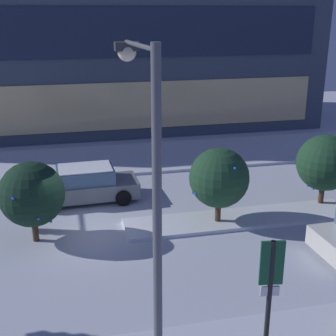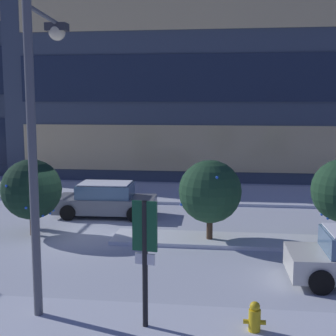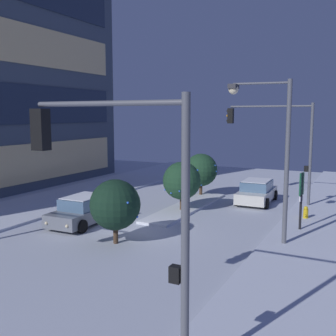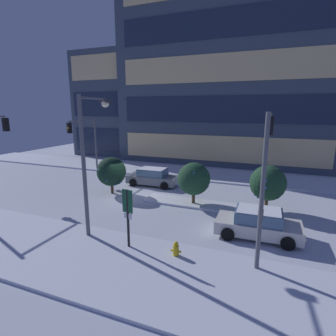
% 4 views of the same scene
% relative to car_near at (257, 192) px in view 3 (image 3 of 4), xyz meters
% --- Properties ---
extents(ground, '(52.00, 52.00, 0.00)m').
position_rel_car_near_xyz_m(ground, '(-9.46, 3.51, -0.71)').
color(ground, silver).
extents(curb_strip_near, '(52.00, 5.20, 0.14)m').
position_rel_car_near_xyz_m(curb_strip_near, '(-9.46, -5.01, -0.64)').
color(curb_strip_near, silver).
rests_on(curb_strip_near, ground).
extents(curb_strip_far, '(52.00, 5.20, 0.14)m').
position_rel_car_near_xyz_m(curb_strip_far, '(-9.46, 12.03, -0.64)').
color(curb_strip_far, silver).
rests_on(curb_strip_far, ground).
extents(median_strip, '(9.00, 1.80, 0.14)m').
position_rel_car_near_xyz_m(median_strip, '(-3.48, 3.43, -0.64)').
color(median_strip, silver).
rests_on(median_strip, ground).
extents(car_near, '(4.39, 2.19, 1.49)m').
position_rel_car_near_xyz_m(car_near, '(0.00, 0.00, 0.00)').
color(car_near, silver).
rests_on(car_near, ground).
extents(car_far, '(4.50, 2.16, 1.49)m').
position_rel_car_near_xyz_m(car_far, '(-9.17, 6.78, 0.00)').
color(car_far, slate).
rests_on(car_far, ground).
extents(traffic_light_corner_near_left, '(0.32, 4.22, 6.17)m').
position_rel_car_near_xyz_m(traffic_light_corner_near_left, '(-18.35, -1.63, 3.51)').
color(traffic_light_corner_near_left, '#565960').
rests_on(traffic_light_corner_near_left, ground).
extents(traffic_light_corner_near_right, '(0.32, 5.52, 6.44)m').
position_rel_car_near_xyz_m(traffic_light_corner_near_right, '(0.18, -1.13, 3.75)').
color(traffic_light_corner_near_right, '#565960').
rests_on(traffic_light_corner_near_right, ground).
extents(street_lamp_arched, '(0.59, 2.69, 7.20)m').
position_rel_car_near_xyz_m(street_lamp_arched, '(-8.21, -2.59, 4.01)').
color(street_lamp_arched, '#565960').
rests_on(street_lamp_arched, ground).
extents(fire_hydrant, '(0.48, 0.26, 0.80)m').
position_rel_car_near_xyz_m(fire_hydrant, '(-3.23, -3.54, -0.33)').
color(fire_hydrant, gold).
rests_on(fire_hydrant, ground).
extents(parking_info_sign, '(0.55, 0.14, 2.94)m').
position_rel_car_near_xyz_m(parking_info_sign, '(-5.59, -3.60, 1.17)').
color(parking_info_sign, black).
rests_on(parking_info_sign, ground).
extents(decorated_tree_median, '(2.26, 2.26, 2.90)m').
position_rel_car_near_xyz_m(decorated_tree_median, '(-11.14, 3.47, 1.05)').
color(decorated_tree_median, '#473323').
rests_on(decorated_tree_median, ground).
extents(decorated_tree_left_of_median, '(2.23, 2.23, 2.98)m').
position_rel_car_near_xyz_m(decorated_tree_left_of_median, '(-4.46, 3.32, 1.15)').
color(decorated_tree_left_of_median, '#473323').
rests_on(decorated_tree_left_of_median, ground).
extents(decorated_tree_right_of_median, '(2.28, 2.34, 3.02)m').
position_rel_car_near_xyz_m(decorated_tree_right_of_median, '(0.26, 4.03, 1.16)').
color(decorated_tree_right_of_median, '#473323').
rests_on(decorated_tree_right_of_median, ground).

